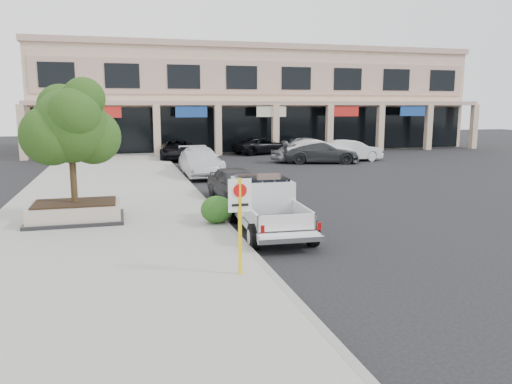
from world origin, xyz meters
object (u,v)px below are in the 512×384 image
(no_parking_sign, at_px, (240,213))
(curb_car_c, at_px, (201,160))
(planter, at_px, (76,212))
(curb_car_d, at_px, (177,150))
(curb_car_a, at_px, (237,184))
(planter_tree, at_px, (75,126))
(pickup_truck, at_px, (269,207))
(curb_car_b, at_px, (199,164))
(lot_car_d, at_px, (263,146))
(lot_car_c, at_px, (320,152))
(lot_car_b, at_px, (319,151))
(lot_car_f, at_px, (351,151))
(lot_car_e, at_px, (309,145))
(lot_car_a, at_px, (298,153))

(no_parking_sign, height_order, curb_car_c, no_parking_sign)
(planter, xyz_separation_m, curb_car_d, (5.82, 20.54, 0.28))
(curb_car_a, height_order, curb_car_c, curb_car_c)
(planter_tree, xyz_separation_m, pickup_truck, (6.02, -2.87, -2.55))
(curb_car_b, distance_m, curb_car_c, 2.39)
(planter, height_order, pickup_truck, pickup_truck)
(planter_tree, distance_m, curb_car_b, 12.23)
(lot_car_d, bearing_deg, lot_car_c, 178.21)
(curb_car_b, relative_size, lot_car_b, 0.93)
(lot_car_c, xyz_separation_m, lot_car_d, (-2.15, 7.57, -0.08))
(curb_car_b, relative_size, lot_car_f, 0.97)
(curb_car_c, bearing_deg, planter_tree, -119.92)
(curb_car_c, relative_size, lot_car_e, 1.21)
(planter, relative_size, lot_car_a, 0.80)
(curb_car_a, xyz_separation_m, lot_car_f, (11.72, 13.04, 0.05))
(no_parking_sign, bearing_deg, lot_car_e, 65.91)
(planter_tree, bearing_deg, lot_car_c, 44.96)
(pickup_truck, bearing_deg, lot_car_d, 77.27)
(lot_car_d, bearing_deg, lot_car_a, 169.55)
(lot_car_f, bearing_deg, curb_car_d, 61.56)
(curb_car_b, height_order, lot_car_a, curb_car_b)
(lot_car_a, bearing_deg, no_parking_sign, 142.90)
(no_parking_sign, height_order, pickup_truck, no_parking_sign)
(pickup_truck, bearing_deg, lot_car_b, 66.01)
(curb_car_b, bearing_deg, lot_car_c, 27.50)
(no_parking_sign, bearing_deg, lot_car_a, 66.98)
(planter, height_order, curb_car_b, curb_car_b)
(no_parking_sign, bearing_deg, curb_car_c, 83.67)
(lot_car_b, distance_m, lot_car_e, 6.73)
(curb_car_a, distance_m, curb_car_d, 17.63)
(lot_car_a, bearing_deg, lot_car_e, -42.39)
(no_parking_sign, relative_size, lot_car_a, 0.57)
(curb_car_c, xyz_separation_m, lot_car_b, (9.07, 2.79, 0.06))
(no_parking_sign, xyz_separation_m, curb_car_a, (2.17, 9.77, -0.89))
(planter_tree, bearing_deg, lot_car_d, 60.04)
(curb_car_c, bearing_deg, lot_car_c, 12.11)
(lot_car_d, bearing_deg, curb_car_a, 143.30)
(curb_car_b, height_order, curb_car_d, curb_car_b)
(lot_car_c, bearing_deg, lot_car_a, 65.91)
(lot_car_a, bearing_deg, curb_car_c, 101.08)
(pickup_truck, height_order, curb_car_b, pickup_truck)
(planter, relative_size, curb_car_c, 0.61)
(no_parking_sign, height_order, lot_car_c, no_parking_sign)
(curb_car_b, xyz_separation_m, curb_car_d, (-0.14, 9.96, -0.01))
(lot_car_c, distance_m, lot_car_e, 6.92)
(lot_car_a, height_order, lot_car_c, lot_car_c)
(curb_car_d, xyz_separation_m, lot_car_a, (8.35, -3.97, -0.07))
(lot_car_b, bearing_deg, curb_car_b, 127.49)
(curb_car_a, xyz_separation_m, lot_car_c, (9.11, 12.59, 0.07))
(lot_car_c, height_order, lot_car_e, lot_car_c)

